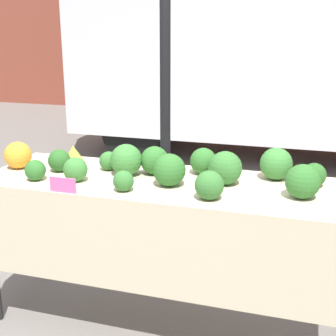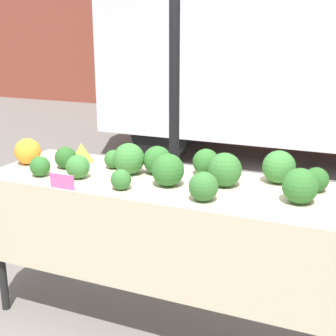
% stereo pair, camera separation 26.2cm
% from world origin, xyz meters
% --- Properties ---
extents(ground_plane, '(40.00, 40.00, 0.00)m').
position_xyz_m(ground_plane, '(0.00, 0.00, 0.00)').
color(ground_plane, slate).
extents(tent_pole, '(0.07, 0.07, 2.57)m').
position_xyz_m(tent_pole, '(-0.18, 0.54, 1.28)').
color(tent_pole, black).
rests_on(tent_pole, ground_plane).
extents(parked_truck, '(5.16, 1.83, 2.35)m').
position_xyz_m(parked_truck, '(0.03, 4.07, 1.28)').
color(parked_truck, silver).
rests_on(parked_truck, ground_plane).
extents(market_table, '(2.15, 0.70, 0.91)m').
position_xyz_m(market_table, '(0.00, -0.07, 0.78)').
color(market_table, beige).
rests_on(market_table, ground_plane).
extents(orange_cauliflower, '(0.17, 0.17, 0.17)m').
position_xyz_m(orange_cauliflower, '(-0.96, -0.01, 0.99)').
color(orange_cauliflower, orange).
rests_on(orange_cauliflower, market_table).
extents(romanesco_head, '(0.15, 0.15, 0.12)m').
position_xyz_m(romanesco_head, '(-0.68, 0.17, 0.97)').
color(romanesco_head, '#93B238').
rests_on(romanesco_head, market_table).
extents(broccoli_head_0, '(0.19, 0.19, 0.19)m').
position_xyz_m(broccoli_head_0, '(0.32, 0.05, 1.00)').
color(broccoli_head_0, '#336B2D').
rests_on(broccoli_head_0, market_table).
extents(broccoli_head_1, '(0.17, 0.17, 0.17)m').
position_xyz_m(broccoli_head_1, '(-0.12, 0.11, 0.99)').
color(broccoli_head_1, '#2D6628').
rests_on(broccoli_head_1, market_table).
extents(broccoli_head_2, '(0.13, 0.13, 0.13)m').
position_xyz_m(broccoli_head_2, '(0.79, 0.15, 0.97)').
color(broccoli_head_2, '#285B23').
rests_on(broccoli_head_2, market_table).
extents(broccoli_head_3, '(0.19, 0.19, 0.19)m').
position_xyz_m(broccoli_head_3, '(-0.27, 0.04, 1.00)').
color(broccoli_head_3, '#387533').
rests_on(broccoli_head_3, market_table).
extents(broccoli_head_4, '(0.19, 0.19, 0.19)m').
position_xyz_m(broccoli_head_4, '(0.58, 0.22, 1.00)').
color(broccoli_head_4, '#387533').
rests_on(broccoli_head_4, market_table).
extents(broccoli_head_5, '(0.11, 0.11, 0.11)m').
position_xyz_m(broccoli_head_5, '(-0.18, -0.22, 0.96)').
color(broccoli_head_5, '#336B2D').
rests_on(broccoli_head_5, market_table).
extents(broccoli_head_6, '(0.18, 0.18, 0.18)m').
position_xyz_m(broccoli_head_6, '(0.03, -0.07, 1.00)').
color(broccoli_head_6, '#2D6628').
rests_on(broccoli_head_6, market_table).
extents(broccoli_head_7, '(0.14, 0.14, 0.14)m').
position_xyz_m(broccoli_head_7, '(-0.50, -0.15, 0.97)').
color(broccoli_head_7, '#387533').
rests_on(broccoli_head_7, market_table).
extents(broccoli_head_8, '(0.16, 0.16, 0.16)m').
position_xyz_m(broccoli_head_8, '(0.16, 0.20, 0.98)').
color(broccoli_head_8, '#2D6628').
rests_on(broccoli_head_8, market_table).
extents(broccoli_head_9, '(0.14, 0.14, 0.14)m').
position_xyz_m(broccoli_head_9, '(-0.69, 0.00, 0.97)').
color(broccoli_head_9, '#285B23').
rests_on(broccoli_head_9, market_table).
extents(broccoli_head_10, '(0.18, 0.18, 0.18)m').
position_xyz_m(broccoli_head_10, '(0.73, -0.06, 0.99)').
color(broccoli_head_10, '#2D6628').
rests_on(broccoli_head_10, market_table).
extents(broccoli_head_11, '(0.12, 0.12, 0.12)m').
position_xyz_m(broccoli_head_11, '(-0.73, -0.20, 0.97)').
color(broccoli_head_11, '#2D6628').
rests_on(broccoli_head_11, market_table).
extents(broccoli_head_12, '(0.12, 0.12, 0.12)m').
position_xyz_m(broccoli_head_12, '(-0.41, 0.11, 0.96)').
color(broccoli_head_12, '#336B2D').
rests_on(broccoli_head_12, market_table).
extents(broccoli_head_13, '(0.15, 0.15, 0.15)m').
position_xyz_m(broccoli_head_13, '(0.28, -0.21, 0.98)').
color(broccoli_head_13, '#336B2D').
rests_on(broccoli_head_13, market_table).
extents(price_sign, '(0.15, 0.01, 0.08)m').
position_xyz_m(price_sign, '(-0.48, -0.34, 0.95)').
color(price_sign, '#F45B9E').
rests_on(price_sign, market_table).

